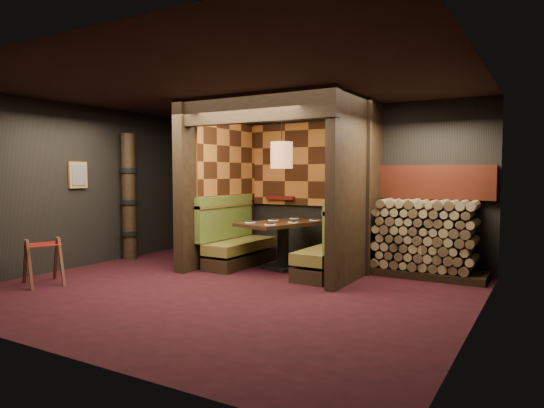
{
  "coord_description": "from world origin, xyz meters",
  "views": [
    {
      "loc": [
        3.97,
        -5.49,
        1.65
      ],
      "look_at": [
        0.0,
        1.3,
        1.15
      ],
      "focal_mm": 32.0,
      "sensor_mm": 36.0,
      "label": 1
    }
  ],
  "objects_px": {
    "totem_column": "(129,198)",
    "firewood_stack": "(430,239)",
    "booth_bench_left": "(236,243)",
    "pendant_lamp": "(282,155)",
    "dining_table": "(283,235)",
    "booth_bench_right": "(333,251)",
    "luggage_rack": "(43,260)"
  },
  "relations": [
    {
      "from": "totem_column",
      "to": "firewood_stack",
      "type": "height_order",
      "value": "totem_column"
    },
    {
      "from": "booth_bench_left",
      "to": "pendant_lamp",
      "type": "bearing_deg",
      "value": 3.41
    },
    {
      "from": "booth_bench_left",
      "to": "firewood_stack",
      "type": "xyz_separation_m",
      "value": [
        3.25,
        0.7,
        0.21
      ]
    },
    {
      "from": "dining_table",
      "to": "booth_bench_right",
      "type": "bearing_deg",
      "value": -6.09
    },
    {
      "from": "pendant_lamp",
      "to": "luggage_rack",
      "type": "relative_size",
      "value": 1.4
    },
    {
      "from": "luggage_rack",
      "to": "totem_column",
      "type": "bearing_deg",
      "value": 102.75
    },
    {
      "from": "booth_bench_left",
      "to": "booth_bench_right",
      "type": "xyz_separation_m",
      "value": [
        1.89,
        0.0,
        0.0
      ]
    },
    {
      "from": "booth_bench_left",
      "to": "totem_column",
      "type": "relative_size",
      "value": 0.67
    },
    {
      "from": "booth_bench_right",
      "to": "luggage_rack",
      "type": "relative_size",
      "value": 2.01
    },
    {
      "from": "booth_bench_right",
      "to": "firewood_stack",
      "type": "relative_size",
      "value": 0.92
    },
    {
      "from": "dining_table",
      "to": "firewood_stack",
      "type": "height_order",
      "value": "firewood_stack"
    },
    {
      "from": "totem_column",
      "to": "firewood_stack",
      "type": "xyz_separation_m",
      "value": [
        5.33,
        1.25,
        -0.57
      ]
    },
    {
      "from": "booth_bench_left",
      "to": "firewood_stack",
      "type": "relative_size",
      "value": 0.92
    },
    {
      "from": "dining_table",
      "to": "booth_bench_left",
      "type": "bearing_deg",
      "value": -173.48
    },
    {
      "from": "dining_table",
      "to": "luggage_rack",
      "type": "xyz_separation_m",
      "value": [
        -2.52,
        -2.81,
        -0.22
      ]
    },
    {
      "from": "booth_bench_left",
      "to": "dining_table",
      "type": "xyz_separation_m",
      "value": [
        0.91,
        0.1,
        0.18
      ]
    },
    {
      "from": "luggage_rack",
      "to": "pendant_lamp",
      "type": "bearing_deg",
      "value": 47.64
    },
    {
      "from": "totem_column",
      "to": "booth_bench_right",
      "type": "bearing_deg",
      "value": 7.86
    },
    {
      "from": "booth_bench_right",
      "to": "dining_table",
      "type": "relative_size",
      "value": 0.93
    },
    {
      "from": "booth_bench_right",
      "to": "firewood_stack",
      "type": "xyz_separation_m",
      "value": [
        1.35,
        0.7,
        0.21
      ]
    },
    {
      "from": "firewood_stack",
      "to": "booth_bench_right",
      "type": "bearing_deg",
      "value": -152.65
    },
    {
      "from": "dining_table",
      "to": "totem_column",
      "type": "bearing_deg",
      "value": -167.71
    },
    {
      "from": "booth_bench_right",
      "to": "totem_column",
      "type": "xyz_separation_m",
      "value": [
        -3.98,
        -0.55,
        0.79
      ]
    },
    {
      "from": "dining_table",
      "to": "totem_column",
      "type": "distance_m",
      "value": 3.13
    },
    {
      "from": "booth_bench_left",
      "to": "dining_table",
      "type": "bearing_deg",
      "value": 6.52
    },
    {
      "from": "luggage_rack",
      "to": "totem_column",
      "type": "xyz_separation_m",
      "value": [
        -0.49,
        2.15,
        0.82
      ]
    },
    {
      "from": "booth_bench_right",
      "to": "luggage_rack",
      "type": "bearing_deg",
      "value": -142.27
    },
    {
      "from": "booth_bench_left",
      "to": "luggage_rack",
      "type": "relative_size",
      "value": 2.01
    },
    {
      "from": "luggage_rack",
      "to": "totem_column",
      "type": "relative_size",
      "value": 0.33
    },
    {
      "from": "dining_table",
      "to": "pendant_lamp",
      "type": "bearing_deg",
      "value": -90.0
    },
    {
      "from": "totem_column",
      "to": "luggage_rack",
      "type": "bearing_deg",
      "value": -77.25
    },
    {
      "from": "booth_bench_left",
      "to": "dining_table",
      "type": "relative_size",
      "value": 0.93
    }
  ]
}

